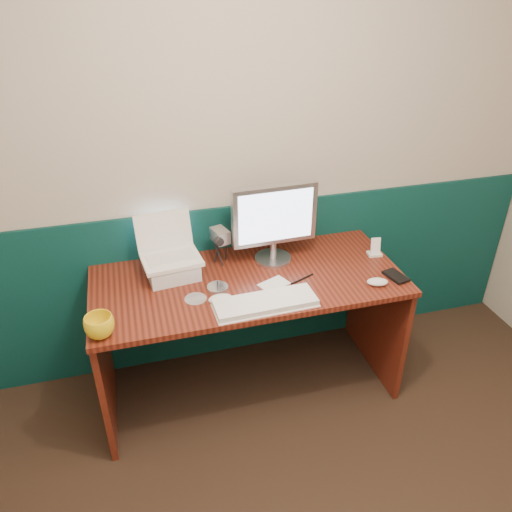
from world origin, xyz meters
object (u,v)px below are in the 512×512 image
object	(u,v)px
laptop	(169,241)
monitor	(274,223)
desk	(249,335)
keyboard	(265,303)
camcorder	(220,245)
mug	(99,326)

from	to	relation	value
laptop	monitor	distance (m)	0.55
desk	monitor	distance (m)	0.65
keyboard	camcorder	bearing A→B (deg)	103.37
keyboard	mug	xyz separation A→B (m)	(-0.75, -0.02, 0.04)
desk	camcorder	xyz separation A→B (m)	(-0.10, 0.19, 0.49)
laptop	keyboard	distance (m)	0.58
monitor	camcorder	size ratio (longest dim) A/B	2.03
laptop	mug	world-z (taller)	laptop
monitor	mug	size ratio (longest dim) A/B	3.49
monitor	keyboard	xyz separation A→B (m)	(-0.16, -0.40, -0.21)
desk	keyboard	bearing A→B (deg)	-85.87
desk	camcorder	distance (m)	0.53
laptop	monitor	bearing A→B (deg)	-4.75
monitor	camcorder	bearing A→B (deg)	169.05
camcorder	desk	bearing A→B (deg)	-78.20
keyboard	mug	size ratio (longest dim) A/B	3.74
monitor	mug	distance (m)	1.02
laptop	keyboard	bearing A→B (deg)	-50.97
laptop	monitor	world-z (taller)	monitor
desk	monitor	xyz separation A→B (m)	(0.18, 0.15, 0.60)
laptop	camcorder	distance (m)	0.29
laptop	keyboard	xyz separation A→B (m)	(0.39, -0.38, -0.20)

